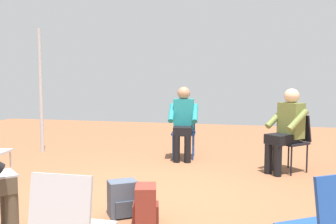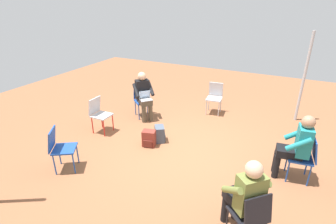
{
  "view_description": "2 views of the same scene",
  "coord_description": "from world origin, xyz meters",
  "px_view_note": "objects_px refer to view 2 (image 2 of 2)",
  "views": [
    {
      "loc": [
        1.1,
        -4.13,
        1.4
      ],
      "look_at": [
        0.11,
        0.1,
        1.0
      ],
      "focal_mm": 40.0,
      "sensor_mm": 36.0,
      "label": 1
    },
    {
      "loc": [
        4.37,
        1.82,
        3.02
      ],
      "look_at": [
        -0.1,
        -0.39,
        0.81
      ],
      "focal_mm": 28.0,
      "sensor_mm": 36.0,
      "label": 2
    }
  ],
  "objects_px": {
    "chair_southwest": "(142,98)",
    "chair_northeast": "(251,214)",
    "backpack_by_empty_chair": "(160,135)",
    "person_in_teal": "(297,144)",
    "chair_west": "(215,96)",
    "chair_north": "(305,156)",
    "backpack_near_laptop_user": "(149,139)",
    "person_with_laptop": "(144,93)",
    "chair_south": "(99,113)",
    "chair_southeast": "(60,146)",
    "person_in_olive": "(245,193)"
  },
  "relations": [
    {
      "from": "chair_west",
      "to": "chair_southwest",
      "type": "xyz_separation_m",
      "value": [
        1.07,
        -1.7,
        0.0
      ]
    },
    {
      "from": "chair_southwest",
      "to": "backpack_near_laptop_user",
      "type": "relative_size",
      "value": 2.36
    },
    {
      "from": "chair_south",
      "to": "person_in_olive",
      "type": "xyz_separation_m",
      "value": [
        1.52,
        3.68,
        0.2
      ]
    },
    {
      "from": "chair_southwest",
      "to": "backpack_by_empty_chair",
      "type": "height_order",
      "value": "chair_southwest"
    },
    {
      "from": "chair_north",
      "to": "backpack_near_laptop_user",
      "type": "xyz_separation_m",
      "value": [
        0.2,
        -3.01,
        -0.34
      ]
    },
    {
      "from": "chair_south",
      "to": "backpack_near_laptop_user",
      "type": "relative_size",
      "value": 2.36
    },
    {
      "from": "chair_south",
      "to": "person_in_teal",
      "type": "xyz_separation_m",
      "value": [
        -0.12,
        4.23,
        0.2
      ]
    },
    {
      "from": "backpack_by_empty_chair",
      "to": "backpack_near_laptop_user",
      "type": "bearing_deg",
      "value": -21.52
    },
    {
      "from": "chair_southwest",
      "to": "chair_northeast",
      "type": "bearing_deg",
      "value": 91.02
    },
    {
      "from": "chair_northeast",
      "to": "chair_north",
      "type": "height_order",
      "value": "same"
    },
    {
      "from": "chair_north",
      "to": "backpack_near_laptop_user",
      "type": "bearing_deg",
      "value": 86.83
    },
    {
      "from": "person_in_teal",
      "to": "chair_west",
      "type": "bearing_deg",
      "value": 36.9
    },
    {
      "from": "chair_west",
      "to": "backpack_near_laptop_user",
      "type": "bearing_deg",
      "value": 66.54
    },
    {
      "from": "chair_south",
      "to": "chair_west",
      "type": "bearing_deg",
      "value": 137.46
    },
    {
      "from": "chair_southeast",
      "to": "backpack_by_empty_chair",
      "type": "distance_m",
      "value": 2.11
    },
    {
      "from": "chair_northeast",
      "to": "person_with_laptop",
      "type": "bearing_deg",
      "value": 94.55
    },
    {
      "from": "chair_southwest",
      "to": "person_with_laptop",
      "type": "relative_size",
      "value": 0.69
    },
    {
      "from": "chair_southeast",
      "to": "backpack_by_empty_chair",
      "type": "bearing_deg",
      "value": 113.87
    },
    {
      "from": "chair_southwest",
      "to": "person_in_teal",
      "type": "xyz_separation_m",
      "value": [
        1.13,
        3.82,
        0.2
      ]
    },
    {
      "from": "chair_southeast",
      "to": "person_in_olive",
      "type": "xyz_separation_m",
      "value": [
        0.0,
        3.33,
        0.2
      ]
    },
    {
      "from": "person_in_olive",
      "to": "backpack_by_empty_chair",
      "type": "relative_size",
      "value": 3.44
    },
    {
      "from": "chair_west",
      "to": "person_with_laptop",
      "type": "xyz_separation_m",
      "value": [
        1.18,
        -1.57,
        0.2
      ]
    },
    {
      "from": "chair_north",
      "to": "person_in_olive",
      "type": "xyz_separation_m",
      "value": [
        1.66,
        -0.72,
        0.2
      ]
    },
    {
      "from": "chair_west",
      "to": "chair_south",
      "type": "bearing_deg",
      "value": 41.19
    },
    {
      "from": "chair_south",
      "to": "chair_southwest",
      "type": "distance_m",
      "value": 1.32
    },
    {
      "from": "chair_south",
      "to": "chair_southeast",
      "type": "relative_size",
      "value": 1.0
    },
    {
      "from": "person_in_olive",
      "to": "backpack_by_empty_chair",
      "type": "height_order",
      "value": "person_in_olive"
    },
    {
      "from": "chair_northeast",
      "to": "person_with_laptop",
      "type": "height_order",
      "value": "person_with_laptop"
    },
    {
      "from": "chair_southeast",
      "to": "person_with_laptop",
      "type": "height_order",
      "value": "person_with_laptop"
    },
    {
      "from": "person_in_teal",
      "to": "backpack_near_laptop_user",
      "type": "xyz_separation_m",
      "value": [
        0.18,
        -2.84,
        -0.54
      ]
    },
    {
      "from": "chair_west",
      "to": "chair_southwest",
      "type": "distance_m",
      "value": 2.01
    },
    {
      "from": "chair_southwest",
      "to": "chair_northeast",
      "type": "relative_size",
      "value": 1.0
    },
    {
      "from": "chair_south",
      "to": "chair_northeast",
      "type": "height_order",
      "value": "same"
    },
    {
      "from": "chair_southeast",
      "to": "person_with_laptop",
      "type": "distance_m",
      "value": 2.67
    },
    {
      "from": "chair_northeast",
      "to": "person_with_laptop",
      "type": "xyz_separation_m",
      "value": [
        -2.78,
        -3.26,
        0.2
      ]
    },
    {
      "from": "person_in_teal",
      "to": "person_in_olive",
      "type": "distance_m",
      "value": 1.73
    },
    {
      "from": "chair_southwest",
      "to": "backpack_by_empty_chair",
      "type": "relative_size",
      "value": 2.36
    },
    {
      "from": "person_in_teal",
      "to": "backpack_by_empty_chair",
      "type": "xyz_separation_m",
      "value": [
        -0.1,
        -2.73,
        -0.54
      ]
    },
    {
      "from": "chair_northeast",
      "to": "backpack_by_empty_chair",
      "type": "xyz_separation_m",
      "value": [
        -1.86,
        -2.3,
        -0.34
      ]
    },
    {
      "from": "chair_south",
      "to": "backpack_near_laptop_user",
      "type": "bearing_deg",
      "value": 87.34
    },
    {
      "from": "chair_southeast",
      "to": "backpack_by_empty_chair",
      "type": "relative_size",
      "value": 2.36
    },
    {
      "from": "backpack_near_laptop_user",
      "to": "person_in_teal",
      "type": "bearing_deg",
      "value": 93.61
    },
    {
      "from": "chair_southwest",
      "to": "chair_north",
      "type": "height_order",
      "value": "same"
    },
    {
      "from": "chair_west",
      "to": "chair_northeast",
      "type": "relative_size",
      "value": 1.0
    },
    {
      "from": "person_with_laptop",
      "to": "backpack_near_laptop_user",
      "type": "relative_size",
      "value": 3.44
    },
    {
      "from": "chair_southeast",
      "to": "person_in_olive",
      "type": "relative_size",
      "value": 0.69
    },
    {
      "from": "person_in_olive",
      "to": "backpack_by_empty_chair",
      "type": "distance_m",
      "value": 2.84
    },
    {
      "from": "chair_southeast",
      "to": "backpack_near_laptop_user",
      "type": "relative_size",
      "value": 2.36
    },
    {
      "from": "person_in_olive",
      "to": "chair_northeast",
      "type": "bearing_deg",
      "value": -90.0
    },
    {
      "from": "backpack_near_laptop_user",
      "to": "backpack_by_empty_chair",
      "type": "bearing_deg",
      "value": 158.48
    }
  ]
}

